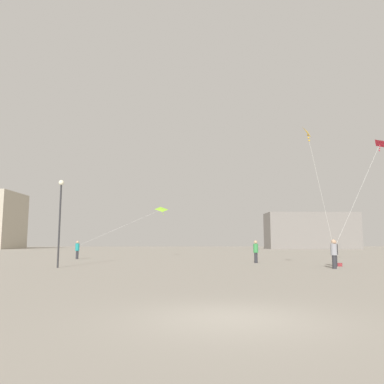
# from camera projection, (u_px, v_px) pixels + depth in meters

# --- Properties ---
(ground_plane) EXTENTS (300.00, 300.00, 0.00)m
(ground_plane) POSITION_uv_depth(u_px,v_px,m) (232.00, 319.00, 8.49)
(ground_plane) COLOR #9E9689
(person_in_black) EXTENTS (0.39, 0.39, 1.81)m
(person_in_black) POSITION_uv_depth(u_px,v_px,m) (335.00, 252.00, 26.89)
(person_in_black) COLOR #2D2D33
(person_in_black) RESTS_ON ground_plane
(person_in_grey) EXTENTS (0.41, 0.41, 1.86)m
(person_in_grey) POSITION_uv_depth(u_px,v_px,m) (334.00, 253.00, 24.61)
(person_in_grey) COLOR #2D2D33
(person_in_grey) RESTS_ON ground_plane
(person_in_green) EXTENTS (0.40, 0.40, 1.83)m
(person_in_green) POSITION_uv_depth(u_px,v_px,m) (256.00, 251.00, 31.45)
(person_in_green) COLOR #2D2D33
(person_in_green) RESTS_ON ground_plane
(person_in_teal) EXTENTS (0.40, 0.40, 1.83)m
(person_in_teal) POSITION_uv_depth(u_px,v_px,m) (77.00, 249.00, 38.83)
(person_in_teal) COLOR #2D2D33
(person_in_teal) RESTS_ON ground_plane
(kite_lime_delta) EXTENTS (8.99, 5.61, 4.47)m
(kite_lime_delta) POSITION_uv_depth(u_px,v_px,m) (160.00, 210.00, 44.79)
(kite_lime_delta) COLOR #8CD12D
(kite_crimson_delta) EXTENTS (4.89, 1.87, 8.16)m
(kite_crimson_delta) POSITION_uv_depth(u_px,v_px,m) (379.00, 146.00, 29.42)
(kite_crimson_delta) COLOR red
(kite_amber_delta) EXTENTS (2.59, 2.54, 7.36)m
(kite_amber_delta) POSITION_uv_depth(u_px,v_px,m) (308.00, 135.00, 23.50)
(kite_amber_delta) COLOR yellow
(building_centre_hall) EXTENTS (23.31, 8.84, 9.23)m
(building_centre_hall) POSITION_uv_depth(u_px,v_px,m) (311.00, 231.00, 99.48)
(building_centre_hall) COLOR gray
(building_centre_hall) RESTS_ON ground_plane
(lamppost_east) EXTENTS (0.36, 0.36, 5.89)m
(lamppost_east) POSITION_uv_depth(u_px,v_px,m) (60.00, 210.00, 25.95)
(lamppost_east) COLOR #2D2D30
(lamppost_east) RESTS_ON ground_plane
(handbag_beside_flyer) EXTENTS (0.35, 0.29, 0.24)m
(handbag_beside_flyer) POSITION_uv_depth(u_px,v_px,m) (340.00, 265.00, 26.89)
(handbag_beside_flyer) COLOR maroon
(handbag_beside_flyer) RESTS_ON ground_plane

